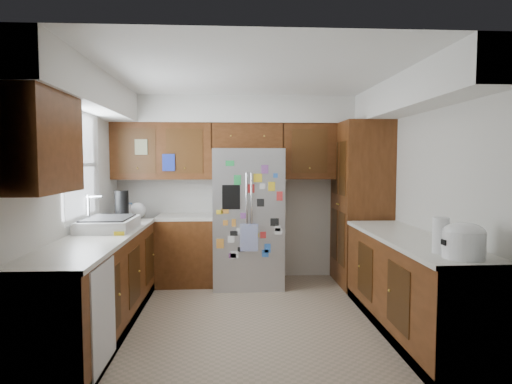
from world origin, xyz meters
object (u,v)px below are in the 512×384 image
pantry (361,204)px  rice_cooker (464,240)px  fridge (248,217)px  paper_towel (441,235)px

pantry → rice_cooker: pantry is taller
fridge → paper_towel: bearing=-59.5°
pantry → fridge: pantry is taller
pantry → rice_cooker: size_ratio=6.93×
fridge → paper_towel: size_ratio=6.45×
fridge → rice_cooker: bearing=-59.9°
fridge → rice_cooker: (1.50, -2.58, 0.16)m
rice_cooker → fridge: bearing=120.1°
paper_towel → pantry: bearing=87.9°
pantry → rice_cooker: bearing=-90.0°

